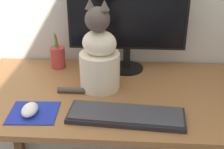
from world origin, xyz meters
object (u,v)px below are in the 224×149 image
computer_mouse_left (30,110)px  cat (99,57)px  monitor (127,20)px  pen_cup (58,57)px  keyboard (126,115)px

computer_mouse_left → cat: bearing=43.7°
monitor → pen_cup: bearing=179.9°
monitor → computer_mouse_left: (-0.37, -0.45, -0.23)m
monitor → cat: 0.26m
keyboard → pen_cup: pen_cup is taller
keyboard → cat: (-0.13, 0.24, 0.14)m
keyboard → cat: size_ratio=1.13×
keyboard → computer_mouse_left: (-0.37, -0.00, 0.01)m
cat → pen_cup: cat is taller
computer_mouse_left → cat: cat is taller
computer_mouse_left → pen_cup: (0.01, 0.45, 0.03)m
monitor → computer_mouse_left: monitor is taller
monitor → keyboard: bearing=-88.9°
pen_cup → monitor: bearing=-0.1°
monitor → cat: monitor is taller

